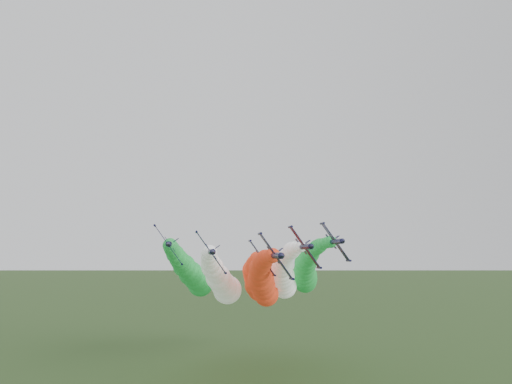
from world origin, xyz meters
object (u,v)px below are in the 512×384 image
Objects in this scene: jet_inner_left at (221,280)px; jet_outer_left at (190,272)px; jet_inner_right at (283,275)px; jet_trail at (256,280)px; jet_lead at (263,282)px; jet_outer_right at (306,270)px.

jet_outer_left reaches higher than jet_inner_left.
jet_inner_left is at bearing 166.91° from jet_inner_right.
jet_inner_right reaches higher than jet_trail.
jet_inner_right is at bearing -13.09° from jet_inner_left.
jet_outer_left is at bearing 160.17° from jet_inner_right.
jet_lead is 30.13m from jet_trail.
jet_inner_right is 21.70m from jet_trail.
jet_inner_right is 13.38m from jet_outer_right.
jet_inner_left is 1.01× the size of jet_inner_right.
jet_inner_right is at bearing 50.26° from jet_lead.
jet_inner_left is at bearing -168.84° from jet_outer_right.
jet_trail is (12.92, 16.68, -1.13)m from jet_inner_left.
jet_inner_left is at bearing 128.37° from jet_lead.
jet_inner_left is 28.03m from jet_outer_right.
jet_lead reaches higher than jet_trail.
jet_inner_right is 1.00× the size of jet_trail.
jet_outer_left is 24.70m from jet_trail.
jet_trail is at bearing 104.04° from jet_inner_right.
jet_outer_right is at bearing 46.13° from jet_inner_right.
jet_trail is at bearing 142.09° from jet_outer_right.
jet_outer_right is (9.25, 9.62, 0.90)m from jet_inner_right.
jet_lead is 25.31m from jet_outer_right.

